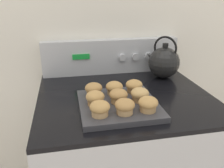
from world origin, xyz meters
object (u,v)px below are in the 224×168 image
(muffin_r1_c1, at_px, (118,96))
(muffin_r1_c0, at_px, (95,98))
(muffin_r2_c1, at_px, (114,88))
(muffin_r0_c0, at_px, (100,108))
(muffin_r0_c1, at_px, (125,106))
(muffin_r1_c2, at_px, (140,95))
(muffin_r2_c2, at_px, (134,86))
(tea_kettle, at_px, (164,62))
(muffin_r2_c0, at_px, (94,89))
(muffin_r0_c2, at_px, (148,104))
(muffin_pan, at_px, (118,105))

(muffin_r1_c1, bearing_deg, muffin_r1_c0, -178.95)
(muffin_r1_c0, bearing_deg, muffin_r2_c1, 42.43)
(muffin_r0_c0, distance_m, muffin_r1_c1, 0.12)
(muffin_r0_c1, distance_m, muffin_r1_c0, 0.13)
(muffin_r0_c1, relative_size, muffin_r1_c2, 1.00)
(muffin_r2_c2, distance_m, tea_kettle, 0.30)
(muffin_r2_c1, xyz_separation_m, muffin_r2_c2, (0.09, 0.00, 0.00))
(muffin_r2_c0, bearing_deg, muffin_r0_c0, -90.07)
(muffin_r0_c2, height_order, muffin_r1_c0, same)
(muffin_r1_c2, height_order, muffin_r2_c0, same)
(muffin_r0_c2, xyz_separation_m, muffin_r2_c1, (-0.09, 0.17, 0.00))
(muffin_r0_c0, bearing_deg, muffin_r2_c0, 89.93)
(muffin_r0_c2, height_order, muffin_r2_c2, same)
(muffin_r2_c1, bearing_deg, muffin_r0_c2, -62.69)
(muffin_r2_c0, relative_size, muffin_r2_c1, 1.00)
(muffin_r0_c1, xyz_separation_m, tea_kettle, (0.30, 0.38, 0.03))
(muffin_r1_c0, relative_size, muffin_r1_c2, 1.00)
(muffin_pan, relative_size, muffin_r0_c0, 4.24)
(muffin_r1_c0, relative_size, tea_kettle, 0.33)
(muffin_r1_c1, distance_m, muffin_r2_c0, 0.12)
(muffin_r1_c2, bearing_deg, muffin_pan, 178.59)
(muffin_pan, height_order, muffin_r2_c0, muffin_r2_c0)
(muffin_r0_c1, bearing_deg, tea_kettle, 51.47)
(muffin_r0_c1, relative_size, muffin_r1_c1, 1.00)
(muffin_pan, bearing_deg, muffin_r0_c0, -134.96)
(muffin_pan, relative_size, muffin_r1_c1, 4.24)
(muffin_pan, bearing_deg, muffin_r0_c2, -43.89)
(muffin_pan, distance_m, muffin_r2_c2, 0.13)
(muffin_r1_c2, xyz_separation_m, muffin_r2_c0, (-0.17, 0.09, 0.00))
(muffin_r0_c0, bearing_deg, muffin_r1_c0, 93.13)
(muffin_r0_c2, bearing_deg, muffin_r1_c2, 93.03)
(muffin_r1_c0, height_order, muffin_r2_c2, same)
(muffin_pan, xyz_separation_m, muffin_r2_c1, (0.00, 0.08, 0.04))
(muffin_pan, height_order, muffin_r0_c0, muffin_r0_c0)
(muffin_r0_c1, bearing_deg, muffin_r0_c2, 1.10)
(muffin_r0_c0, height_order, muffin_r0_c2, same)
(muffin_r0_c0, xyz_separation_m, muffin_r2_c1, (0.09, 0.17, 0.00))
(muffin_r0_c0, distance_m, muffin_r1_c2, 0.19)
(muffin_r0_c2, xyz_separation_m, muffin_r1_c0, (-0.18, 0.09, 0.00))
(muffin_r2_c2, height_order, tea_kettle, tea_kettle)
(muffin_pan, height_order, muffin_r0_c1, muffin_r0_c1)
(muffin_r0_c2, bearing_deg, muffin_pan, 136.11)
(muffin_r1_c1, bearing_deg, tea_kettle, 43.57)
(muffin_pan, xyz_separation_m, muffin_r0_c2, (0.09, -0.09, 0.04))
(muffin_r2_c1, height_order, muffin_r2_c2, same)
(muffin_r2_c0, bearing_deg, muffin_pan, -45.31)
(muffin_r2_c0, bearing_deg, muffin_r1_c2, -27.39)
(muffin_r0_c2, bearing_deg, tea_kettle, 60.27)
(muffin_pan, xyz_separation_m, muffin_r2_c0, (-0.09, 0.09, 0.04))
(muffin_r1_c0, bearing_deg, muffin_r0_c1, -43.61)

